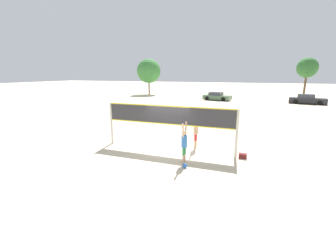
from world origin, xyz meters
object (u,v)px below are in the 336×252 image
player_blocker (196,130)px  tree_right_cluster (307,68)px  parked_car_near (307,99)px  parked_car_far (217,97)px  tree_left_cluster (149,71)px  volleyball_net (168,120)px  volleyball (185,165)px  gear_bag (243,156)px  player_spiker (184,142)px

player_blocker → tree_right_cluster: 32.26m
parked_car_near → parked_car_far: parked_car_near is taller
tree_left_cluster → parked_car_near: bearing=-12.4°
volleyball_net → parked_car_near: bearing=65.2°
volleyball_net → volleyball: size_ratio=33.81×
volleyball → gear_bag: (2.47, 2.18, 0.01)m
player_spiker → player_blocker: player_blocker is taller
tree_right_cluster → player_spiker: bearing=-108.6°
parked_car_near → volleyball_net: bearing=-106.1°
parked_car_far → player_blocker: bearing=-71.9°
player_spiker → gear_bag: size_ratio=5.16×
player_blocker → player_spiker: bearing=0.4°
gear_bag → tree_right_cluster: bearing=74.9°
parked_car_far → gear_bag: bearing=-66.2°
player_spiker → parked_car_near: 29.13m
volleyball_net → player_spiker: 2.23m
player_blocker → parked_car_near: 26.86m
parked_car_far → tree_right_cluster: 15.01m
volleyball → tree_left_cluster: bearing=117.2°
gear_bag → tree_left_cluster: 37.54m
parked_car_near → player_blocker: bearing=-104.2°
player_blocker → tree_right_cluster: size_ratio=0.31×
player_blocker → tree_left_cluster: bearing=-150.9°
player_blocker → tree_left_cluster: tree_left_cluster is taller
volleyball_net → tree_right_cluster: bearing=68.2°
tree_left_cluster → volleyball: bearing=-62.8°
player_blocker → tree_left_cluster: 35.44m
tree_left_cluster → volleyball_net: bearing=-63.5°
tree_right_cluster → player_blocker: bearing=-110.1°
volleyball_net → parked_car_near: size_ratio=1.53×
player_blocker → gear_bag: 2.93m
gear_bag → tree_right_cluster: (8.32, 30.83, 4.98)m
gear_bag → volleyball_net: bearing=-178.5°
parked_car_near → tree_right_cluster: (0.52, 5.33, 4.49)m
parked_car_near → tree_right_cluster: 6.99m
parked_car_near → tree_left_cluster: bearing=176.3°
volleyball → tree_right_cluster: size_ratio=0.03×
parked_car_near → volleyball: bearing=-101.7°
player_blocker → parked_car_near: bearing=157.1°
player_blocker → volleyball_net: bearing=-58.0°
volleyball → tree_left_cluster: tree_left_cluster is taller
parked_car_far → volleyball_net: bearing=-75.1°
gear_bag → parked_car_far: 26.02m
parked_car_far → parked_car_near: bearing=12.6°
gear_bag → parked_car_near: 26.66m
gear_bag → parked_car_near: (7.80, 25.49, 0.49)m
parked_car_far → tree_left_cluster: (-14.85, 6.02, 4.12)m
player_spiker → tree_left_cluster: bearing=27.3°
player_blocker → gear_bag: size_ratio=5.29×
player_spiker → parked_car_far: (-2.33, 27.23, -0.48)m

